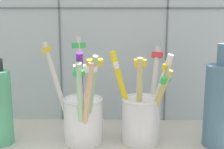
% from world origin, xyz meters
% --- Properties ---
extents(counter_slab, '(0.64, 0.22, 0.02)m').
position_xyz_m(counter_slab, '(0.00, 0.00, 0.01)').
color(counter_slab, '#BCB7AD').
rests_on(counter_slab, ground).
extents(tile_wall_back, '(0.64, 0.02, 0.45)m').
position_xyz_m(tile_wall_back, '(0.00, 0.12, 0.23)').
color(tile_wall_back, '#B2C1CC').
rests_on(tile_wall_back, ground).
extents(toothbrush_cup_left, '(0.11, 0.11, 0.18)m').
position_xyz_m(toothbrush_cup_left, '(-0.05, -0.00, 0.07)').
color(toothbrush_cup_left, white).
rests_on(toothbrush_cup_left, counter_slab).
extents(toothbrush_cup_right, '(0.11, 0.12, 0.16)m').
position_xyz_m(toothbrush_cup_right, '(0.05, 0.00, 0.07)').
color(toothbrush_cup_right, silver).
rests_on(toothbrush_cup_right, counter_slab).
extents(ceramic_vase, '(0.06, 0.06, 0.18)m').
position_xyz_m(ceramic_vase, '(0.19, -0.01, 0.09)').
color(ceramic_vase, slate).
rests_on(ceramic_vase, counter_slab).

